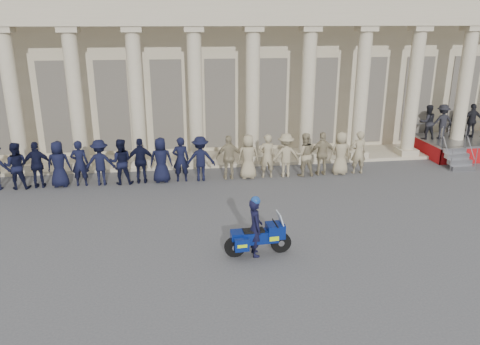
# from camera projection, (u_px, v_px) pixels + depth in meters

# --- Properties ---
(ground) EXTENTS (90.00, 90.00, 0.00)m
(ground) POSITION_uv_depth(u_px,v_px,m) (252.00, 239.00, 14.66)
(ground) COLOR #414144
(ground) RESTS_ON ground
(building) EXTENTS (40.00, 12.50, 9.00)m
(building) POSITION_uv_depth(u_px,v_px,m) (212.00, 56.00, 27.13)
(building) COLOR tan
(building) RESTS_ON ground
(officer_rank) EXTENTS (20.30, 0.73, 1.92)m
(officer_rank) POSITION_uv_depth(u_px,v_px,m) (125.00, 162.00, 19.34)
(officer_rank) COLOR black
(officer_rank) RESTS_ON ground
(reviewing_stand) EXTENTS (4.84, 4.04, 2.57)m
(reviewing_stand) POSITION_uv_depth(u_px,v_px,m) (462.00, 127.00, 23.37)
(reviewing_stand) COLOR gray
(reviewing_stand) RESTS_ON ground
(motorcycle) EXTENTS (1.99, 0.83, 1.28)m
(motorcycle) POSITION_uv_depth(u_px,v_px,m) (259.00, 237.00, 13.56)
(motorcycle) COLOR black
(motorcycle) RESTS_ON ground
(rider) EXTENTS (0.46, 0.66, 1.83)m
(rider) POSITION_uv_depth(u_px,v_px,m) (255.00, 226.00, 13.43)
(rider) COLOR black
(rider) RESTS_ON ground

